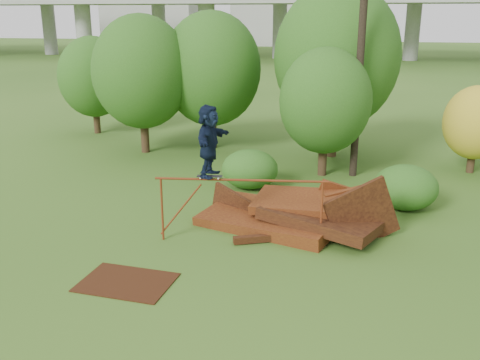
% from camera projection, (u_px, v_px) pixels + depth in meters
% --- Properties ---
extents(ground, '(240.00, 240.00, 0.00)m').
position_uv_depth(ground, '(254.00, 268.00, 13.13)').
color(ground, '#2D5116').
rests_on(ground, ground).
extents(scrap_pile, '(5.94, 3.58, 2.27)m').
position_uv_depth(scrap_pile, '(293.00, 215.00, 15.54)').
color(scrap_pile, '#3F130B').
rests_on(scrap_pile, ground).
extents(grind_rail, '(4.56, 0.71, 1.80)m').
position_uv_depth(grind_rail, '(241.00, 193.00, 14.21)').
color(grind_rail, maroon).
rests_on(grind_rail, ground).
extents(skateboard, '(0.69, 0.27, 0.07)m').
position_uv_depth(skateboard, '(210.00, 176.00, 14.14)').
color(skateboard, black).
rests_on(skateboard, grind_rail).
extents(skater, '(0.71, 1.80, 1.89)m').
position_uv_depth(skater, '(209.00, 141.00, 13.85)').
color(skater, black).
rests_on(skater, skateboard).
extents(flat_plate, '(2.19, 1.63, 0.03)m').
position_uv_depth(flat_plate, '(127.00, 282.00, 12.38)').
color(flat_plate, '#33180B').
rests_on(flat_plate, ground).
extents(tree_0, '(4.28, 4.28, 6.04)m').
position_uv_depth(tree_0, '(142.00, 72.00, 23.17)').
color(tree_0, black).
rests_on(tree_0, ground).
extents(tree_1, '(4.44, 4.44, 6.17)m').
position_uv_depth(tree_1, '(212.00, 69.00, 23.93)').
color(tree_1, black).
rests_on(tree_1, ground).
extents(tree_2, '(3.45, 3.45, 4.86)m').
position_uv_depth(tree_2, '(325.00, 101.00, 19.90)').
color(tree_2, black).
rests_on(tree_2, ground).
extents(tree_3, '(5.25, 5.25, 7.29)m').
position_uv_depth(tree_3, '(337.00, 57.00, 22.24)').
color(tree_3, black).
rests_on(tree_3, ground).
extents(tree_4, '(2.47, 2.47, 3.41)m').
position_uv_depth(tree_4, '(476.00, 123.00, 20.49)').
color(tree_4, black).
rests_on(tree_4, ground).
extents(tree_6, '(3.56, 3.56, 4.97)m').
position_uv_depth(tree_6, '(93.00, 77.00, 27.25)').
color(tree_6, black).
rests_on(tree_6, ground).
extents(shrub_left, '(2.02, 1.86, 1.40)m').
position_uv_depth(shrub_left, '(250.00, 169.00, 18.99)').
color(shrub_left, '#1D4211').
rests_on(shrub_left, ground).
extents(shrub_right, '(2.03, 1.86, 1.44)m').
position_uv_depth(shrub_right, '(405.00, 187.00, 16.91)').
color(shrub_right, '#1D4211').
rests_on(shrub_right, ground).
extents(utility_pole, '(1.40, 0.28, 10.55)m').
position_uv_depth(utility_pole, '(362.00, 32.00, 19.11)').
color(utility_pole, black).
rests_on(utility_pole, ground).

